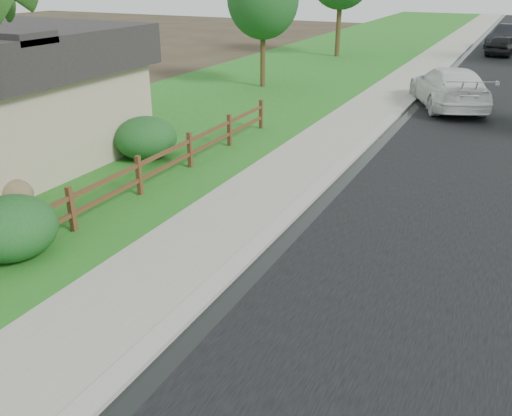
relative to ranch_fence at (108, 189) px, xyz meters
The scene contains 12 objects.
curb 28.88m from the ranch_fence, 82.04° to the left, with size 0.40×90.00×0.12m, color #9C988E.
wet_gutter 28.94m from the ranch_fence, 81.35° to the left, with size 0.50×90.00×0.00m, color black.
sidewalk 28.73m from the ranch_fence, 84.61° to the left, with size 2.20×90.00×0.10m, color gray.
grass_strip 28.62m from the ranch_fence, 88.40° to the left, with size 1.60×90.00×0.06m, color #235919.
lawn_near 28.94m from the ranch_fence, 98.75° to the left, with size 9.00×90.00×0.04m, color #235919.
ranch_fence is the anchor object (origin of this frame).
white_suv 16.14m from the ranch_fence, 69.70° to the left, with size 2.35×5.77×1.68m, color silver.
dark_car_mid 33.66m from the ranch_fence, 78.61° to the left, with size 1.64×4.08×1.39m, color black.
dark_car_far 36.73m from the ranch_fence, 79.23° to the left, with size 1.88×5.38×1.77m, color black.
boulder 2.51m from the ranch_fence, 164.36° to the right, with size 1.02×0.77×0.68m, color brown.
shrub_b 2.57m from the ranch_fence, 96.71° to the right, with size 1.83×1.83×1.28m, color #18441A.
shrub_d 4.20m from the ranch_fence, 114.57° to the left, with size 1.92×1.92×1.31m, color #18441A.
Camera 1 is at (4.86, -2.76, 5.38)m, focal length 38.00 mm.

